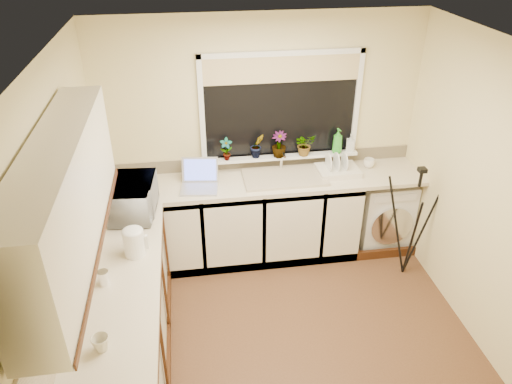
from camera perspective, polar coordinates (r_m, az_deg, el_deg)
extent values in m
plane|color=brown|center=(4.43, 3.59, -16.43)|extent=(3.20, 3.20, 0.00)
plane|color=white|center=(3.14, 5.06, 15.93)|extent=(3.20, 3.20, 0.00)
plane|color=beige|center=(4.94, 0.49, 6.44)|extent=(3.20, 0.00, 3.20)
plane|color=beige|center=(3.68, -21.06, -4.94)|extent=(0.00, 3.00, 3.00)
plane|color=beige|center=(4.25, 25.76, -1.02)|extent=(0.00, 3.00, 3.00)
cube|color=silver|center=(5.02, -2.68, -3.51)|extent=(2.55, 0.60, 0.86)
cube|color=silver|center=(3.90, -15.14, -16.85)|extent=(0.54, 2.40, 0.86)
cube|color=beige|center=(4.82, 1.03, 1.25)|extent=(3.20, 0.60, 0.04)
cube|color=beige|center=(3.59, -16.11, -11.92)|extent=(0.60, 2.40, 0.04)
cube|color=silver|center=(2.97, -21.54, -0.63)|extent=(0.28, 1.90, 0.70)
cube|color=beige|center=(3.50, -21.40, -9.08)|extent=(0.02, 2.40, 0.45)
cube|color=beige|center=(5.03, 0.50, 3.73)|extent=(3.20, 0.02, 0.14)
cube|color=black|center=(4.83, 2.92, 10.02)|extent=(1.50, 0.02, 1.00)
cube|color=tan|center=(4.69, 3.10, 14.22)|extent=(1.50, 0.02, 0.25)
cube|color=white|center=(4.99, 2.89, 4.25)|extent=(1.60, 0.14, 0.03)
cube|color=tan|center=(4.84, 3.37, 1.77)|extent=(0.82, 0.46, 0.03)
cylinder|color=silver|center=(4.95, 2.99, 3.84)|extent=(0.03, 0.03, 0.24)
cube|color=white|center=(5.46, 14.61, -2.09)|extent=(0.54, 0.53, 0.77)
cube|color=#A2A1A9|center=(4.66, -6.70, 0.35)|extent=(0.38, 0.30, 0.02)
cube|color=#5669EB|center=(4.75, -6.62, 2.66)|extent=(0.36, 0.14, 0.24)
cylinder|color=white|center=(3.86, -14.16, -5.83)|extent=(0.16, 0.16, 0.21)
cube|color=silver|center=(4.99, 9.60, 2.49)|extent=(0.42, 0.32, 0.06)
cylinder|color=white|center=(3.67, -17.51, -9.59)|extent=(0.08, 0.08, 0.11)
imported|color=silver|center=(4.35, -14.28, -0.69)|extent=(0.42, 0.58, 0.30)
imported|color=#999999|center=(4.83, -3.52, 5.04)|extent=(0.13, 0.09, 0.23)
imported|color=#999999|center=(4.87, 0.14, 5.48)|extent=(0.16, 0.14, 0.25)
imported|color=#999999|center=(4.89, 2.72, 5.61)|extent=(0.19, 0.19, 0.26)
imported|color=#999999|center=(4.95, 5.75, 5.60)|extent=(0.25, 0.23, 0.23)
imported|color=green|center=(5.04, 9.59, 5.96)|extent=(0.12, 0.12, 0.26)
imported|color=#999999|center=(5.13, 11.06, 5.75)|extent=(0.10, 0.10, 0.18)
imported|color=white|center=(5.17, 13.16, 3.33)|extent=(0.12, 0.12, 0.09)
imported|color=beige|center=(3.21, -17.82, -16.61)|extent=(0.15, 0.15, 0.10)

